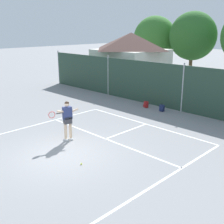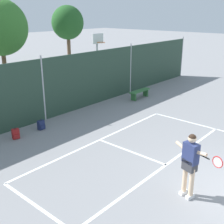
% 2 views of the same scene
% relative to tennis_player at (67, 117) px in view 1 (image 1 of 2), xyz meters
% --- Properties ---
extents(ground_plane, '(120.00, 120.00, 0.00)m').
position_rel_tennis_player_xyz_m(ground_plane, '(1.12, -1.14, -1.11)').
color(ground_plane, gray).
extents(court_markings, '(8.30, 11.10, 0.01)m').
position_rel_tennis_player_xyz_m(court_markings, '(1.12, -0.50, -1.11)').
color(court_markings, white).
rests_on(court_markings, ground).
extents(chainlink_fence, '(26.09, 0.09, 3.00)m').
position_rel_tennis_player_xyz_m(chainlink_fence, '(1.12, 7.86, 0.32)').
color(chainlink_fence, '#284233').
rests_on(chainlink_fence, ground).
extents(clubhouse_building, '(5.77, 5.63, 4.59)m').
position_rel_tennis_player_xyz_m(clubhouse_building, '(-6.84, 12.09, 1.26)').
color(clubhouse_building, silver).
rests_on(clubhouse_building, ground).
extents(tennis_player, '(0.36, 1.42, 1.85)m').
position_rel_tennis_player_xyz_m(tennis_player, '(0.00, 0.00, 0.00)').
color(tennis_player, silver).
rests_on(tennis_player, ground).
extents(tennis_ball, '(0.07, 0.07, 0.07)m').
position_rel_tennis_player_xyz_m(tennis_ball, '(2.35, -1.14, -1.08)').
color(tennis_ball, '#CCE033').
rests_on(tennis_ball, ground).
extents(backpack_red, '(0.32, 0.30, 0.46)m').
position_rel_tennis_player_xyz_m(backpack_red, '(-0.98, 6.98, -0.92)').
color(backpack_red, maroon).
rests_on(backpack_red, ground).
extents(backpack_navy, '(0.29, 0.25, 0.46)m').
position_rel_tennis_player_xyz_m(backpack_navy, '(0.26, 7.00, -0.92)').
color(backpack_navy, navy).
rests_on(backpack_navy, ground).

